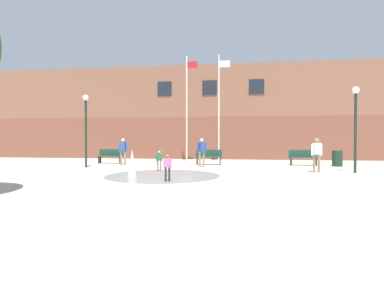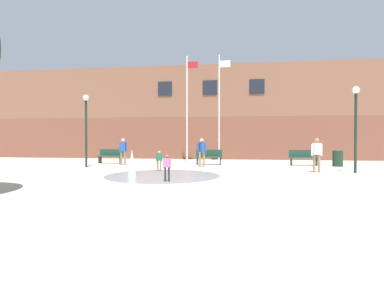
% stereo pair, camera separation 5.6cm
% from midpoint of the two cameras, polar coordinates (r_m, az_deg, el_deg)
% --- Properties ---
extents(ground_plane, '(100.00, 100.00, 0.00)m').
position_cam_midpoint_polar(ground_plane, '(8.70, -3.62, -9.39)').
color(ground_plane, '#BCB299').
extents(library_building, '(36.00, 6.05, 7.25)m').
position_cam_midpoint_polar(library_building, '(25.92, 4.00, 5.54)').
color(library_building, brown).
rests_on(library_building, ground).
extents(splash_fountain, '(4.89, 4.89, 1.14)m').
position_cam_midpoint_polar(splash_fountain, '(12.71, -8.12, -4.90)').
color(splash_fountain, gray).
rests_on(splash_fountain, ground).
extents(park_bench_far_left, '(1.60, 0.44, 0.91)m').
position_cam_midpoint_polar(park_bench_far_left, '(19.84, -15.13, -2.19)').
color(park_bench_far_left, '#28282D').
rests_on(park_bench_far_left, ground).
extents(park_bench_under_left_flagpole, '(1.60, 0.44, 0.91)m').
position_cam_midpoint_polar(park_bench_under_left_flagpole, '(18.29, 3.32, -2.42)').
color(park_bench_under_left_flagpole, '#28282D').
rests_on(park_bench_under_left_flagpole, ground).
extents(park_bench_under_right_flagpole, '(1.60, 0.44, 0.91)m').
position_cam_midpoint_polar(park_bench_under_right_flagpole, '(18.84, 20.52, -2.39)').
color(park_bench_under_right_flagpole, '#28282D').
rests_on(park_bench_under_right_flagpole, ground).
extents(adult_in_red, '(0.50, 0.21, 1.59)m').
position_cam_midpoint_polar(adult_in_red, '(18.17, -12.90, -1.04)').
color(adult_in_red, '#89755B').
rests_on(adult_in_red, ground).
extents(child_running, '(0.31, 0.19, 0.99)m').
position_cam_midpoint_polar(child_running, '(11.04, -4.64, -4.15)').
color(child_running, '#28282D').
rests_on(child_running, ground).
extents(adult_near_bench, '(0.50, 0.30, 1.59)m').
position_cam_midpoint_polar(adult_near_bench, '(15.07, 22.77, -1.50)').
color(adult_near_bench, '#89755B').
rests_on(adult_near_bench, ground).
extents(child_with_pink_shirt, '(0.31, 0.21, 0.99)m').
position_cam_midpoint_polar(child_with_pink_shirt, '(14.55, -6.17, -2.91)').
color(child_with_pink_shirt, '#89755B').
rests_on(child_with_pink_shirt, ground).
extents(teen_by_trashcan, '(0.50, 0.39, 1.59)m').
position_cam_midpoint_polar(teen_by_trashcan, '(16.71, 1.97, -1.18)').
color(teen_by_trashcan, '#89755B').
rests_on(teen_by_trashcan, ground).
extents(flagpole_left, '(0.80, 0.10, 7.33)m').
position_cam_midpoint_polar(flagpole_left, '(20.97, -0.80, 7.38)').
color(flagpole_left, silver).
rests_on(flagpole_left, ground).
extents(flagpole_right, '(0.80, 0.10, 7.32)m').
position_cam_midpoint_polar(flagpole_right, '(20.76, 5.36, 7.43)').
color(flagpole_right, silver).
rests_on(flagpole_right, ground).
extents(lamp_post_left_lane, '(0.32, 0.32, 3.98)m').
position_cam_midpoint_polar(lamp_post_left_lane, '(17.43, -19.45, 4.30)').
color(lamp_post_left_lane, '#192D23').
rests_on(lamp_post_left_lane, ground).
extents(lamp_post_right_lane, '(0.32, 0.32, 3.95)m').
position_cam_midpoint_polar(lamp_post_right_lane, '(15.59, 28.82, 4.57)').
color(lamp_post_right_lane, '#192D23').
rests_on(lamp_post_right_lane, ground).
extents(trash_can, '(0.56, 0.56, 0.90)m').
position_cam_midpoint_polar(trash_can, '(18.92, 26.07, -2.50)').
color(trash_can, '#193323').
rests_on(trash_can, ground).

